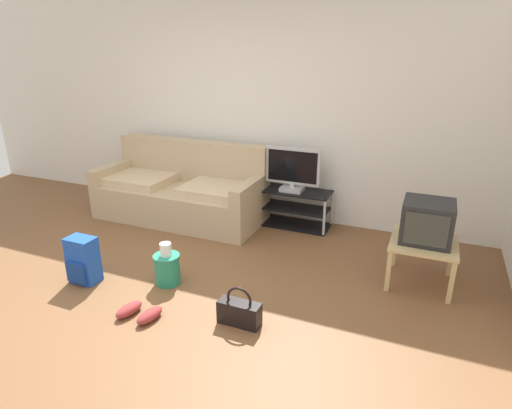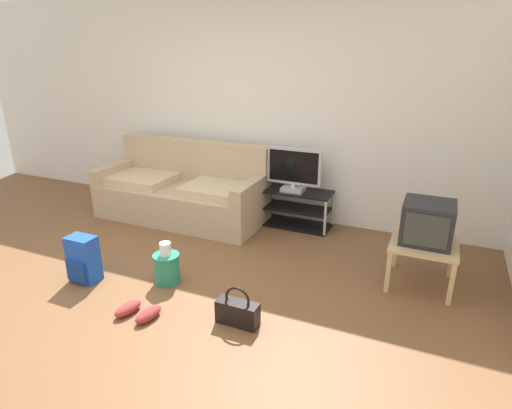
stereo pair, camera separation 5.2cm
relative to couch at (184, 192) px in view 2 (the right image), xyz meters
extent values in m
cube|color=brown|center=(0.69, -1.87, -0.34)|extent=(9.00, 9.80, 0.02)
cube|color=silver|center=(0.69, 0.58, 1.02)|extent=(9.00, 0.10, 2.70)
cube|color=tan|center=(0.00, -0.06, -0.13)|extent=(2.10, 0.89, 0.42)
cube|color=tan|center=(0.00, 0.29, 0.34)|extent=(2.10, 0.20, 0.52)
cube|color=tan|center=(-0.98, -0.06, 0.18)|extent=(0.14, 0.89, 0.20)
cube|color=tan|center=(0.98, -0.06, 0.18)|extent=(0.14, 0.89, 0.20)
cube|color=#CBAF89|center=(-0.58, -0.12, 0.13)|extent=(0.84, 0.63, 0.10)
cube|color=#CBAF89|center=(0.58, -0.12, 0.13)|extent=(0.84, 0.63, 0.10)
cube|color=black|center=(1.37, 0.28, 0.10)|extent=(0.92, 0.38, 0.02)
cube|color=black|center=(1.37, 0.28, -0.11)|extent=(0.88, 0.37, 0.02)
cube|color=black|center=(1.37, 0.28, -0.33)|extent=(0.92, 0.38, 0.02)
cylinder|color=#B7B7BC|center=(0.93, 0.11, -0.11)|extent=(0.03, 0.03, 0.45)
cylinder|color=#B7B7BC|center=(1.82, 0.11, -0.11)|extent=(0.03, 0.03, 0.45)
cylinder|color=#B7B7BC|center=(0.93, 0.46, -0.11)|extent=(0.03, 0.03, 0.45)
cylinder|color=#B7B7BC|center=(1.82, 0.46, -0.11)|extent=(0.03, 0.03, 0.45)
cube|color=#B2B2B7|center=(1.37, 0.26, 0.14)|extent=(0.26, 0.22, 0.05)
cube|color=#B2B2B7|center=(1.37, 0.26, 0.18)|extent=(0.05, 0.04, 0.04)
cube|color=#B2B2B7|center=(1.37, 0.26, 0.42)|extent=(0.65, 0.04, 0.43)
cube|color=black|center=(1.37, 0.24, 0.42)|extent=(0.59, 0.01, 0.37)
cube|color=tan|center=(2.90, -0.56, 0.07)|extent=(0.57, 0.57, 0.03)
cube|color=tan|center=(2.64, -0.82, -0.14)|extent=(0.04, 0.04, 0.39)
cube|color=tan|center=(3.16, -0.82, -0.14)|extent=(0.04, 0.04, 0.39)
cube|color=tan|center=(2.64, -0.31, -0.14)|extent=(0.04, 0.04, 0.39)
cube|color=tan|center=(3.16, -0.31, -0.14)|extent=(0.04, 0.04, 0.39)
cube|color=#232326|center=(2.90, -0.54, 0.27)|extent=(0.43, 0.40, 0.37)
cube|color=#333833|center=(2.90, -0.75, 0.27)|extent=(0.35, 0.01, 0.29)
cube|color=blue|center=(0.03, -1.75, -0.12)|extent=(0.26, 0.17, 0.44)
cube|color=navy|center=(0.03, -1.85, -0.19)|extent=(0.20, 0.04, 0.19)
cylinder|color=navy|center=(-0.04, -1.64, -0.09)|extent=(0.04, 0.04, 0.35)
cylinder|color=navy|center=(0.10, -1.64, -0.09)|extent=(0.04, 0.04, 0.35)
cube|color=black|center=(1.63, -1.79, -0.24)|extent=(0.34, 0.13, 0.19)
torus|color=black|center=(1.63, -1.79, -0.11)|extent=(0.21, 0.02, 0.21)
cylinder|color=#238466|center=(0.76, -1.48, -0.19)|extent=(0.23, 0.23, 0.28)
cylinder|color=#238466|center=(0.76, -1.48, -0.06)|extent=(0.24, 0.24, 0.02)
cylinder|color=white|center=(0.76, -1.48, 0.00)|extent=(0.10, 0.10, 0.14)
ellipsoid|color=#993333|center=(0.75, -2.02, -0.29)|extent=(0.16, 0.27, 0.09)
ellipsoid|color=#993333|center=(0.95, -2.02, -0.29)|extent=(0.15, 0.27, 0.09)
camera|label=1|loc=(2.87, -4.36, 1.73)|focal=30.00mm
camera|label=2|loc=(2.92, -4.34, 1.73)|focal=30.00mm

